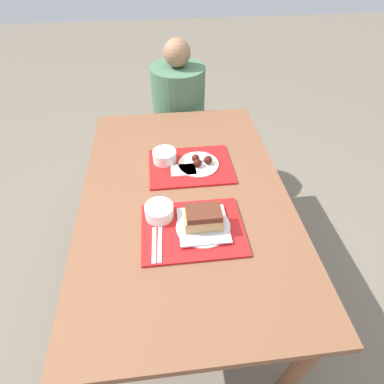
{
  "coord_description": "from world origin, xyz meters",
  "views": [
    {
      "loc": [
        -0.08,
        -1.01,
        1.72
      ],
      "look_at": [
        0.03,
        -0.05,
        0.79
      ],
      "focal_mm": 28.0,
      "sensor_mm": 36.0,
      "label": 1
    }
  ],
  "objects_px": {
    "wings_plate_far": "(199,163)",
    "person_seated_across": "(179,101)",
    "tray_far": "(191,166)",
    "bowl_coleslaw_far": "(165,156)",
    "brisket_sandwich_plate": "(203,221)",
    "bowl_coleslaw_near": "(159,211)",
    "tray_near": "(193,229)"
  },
  "relations": [
    {
      "from": "wings_plate_far",
      "to": "person_seated_across",
      "type": "height_order",
      "value": "person_seated_across"
    },
    {
      "from": "tray_far",
      "to": "bowl_coleslaw_far",
      "type": "relative_size",
      "value": 3.46
    },
    {
      "from": "bowl_coleslaw_far",
      "to": "wings_plate_far",
      "type": "relative_size",
      "value": 0.59
    },
    {
      "from": "bowl_coleslaw_far",
      "to": "wings_plate_far",
      "type": "distance_m",
      "value": 0.18
    },
    {
      "from": "bowl_coleslaw_far",
      "to": "brisket_sandwich_plate",
      "type": "bearing_deg",
      "value": -73.57
    },
    {
      "from": "bowl_coleslaw_near",
      "to": "person_seated_across",
      "type": "bearing_deg",
      "value": 81.42
    },
    {
      "from": "tray_far",
      "to": "wings_plate_far",
      "type": "bearing_deg",
      "value": -2.41
    },
    {
      "from": "tray_near",
      "to": "bowl_coleslaw_far",
      "type": "height_order",
      "value": "bowl_coleslaw_far"
    },
    {
      "from": "tray_near",
      "to": "person_seated_across",
      "type": "xyz_separation_m",
      "value": [
        0.04,
        1.2,
        -0.04
      ]
    },
    {
      "from": "bowl_coleslaw_near",
      "to": "bowl_coleslaw_far",
      "type": "relative_size",
      "value": 1.0
    },
    {
      "from": "tray_near",
      "to": "person_seated_across",
      "type": "height_order",
      "value": "person_seated_across"
    },
    {
      "from": "tray_near",
      "to": "tray_far",
      "type": "distance_m",
      "value": 0.41
    },
    {
      "from": "tray_near",
      "to": "bowl_coleslaw_far",
      "type": "relative_size",
      "value": 3.46
    },
    {
      "from": "tray_far",
      "to": "tray_near",
      "type": "bearing_deg",
      "value": -95.01
    },
    {
      "from": "tray_far",
      "to": "bowl_coleslaw_near",
      "type": "relative_size",
      "value": 3.46
    },
    {
      "from": "brisket_sandwich_plate",
      "to": "wings_plate_far",
      "type": "height_order",
      "value": "brisket_sandwich_plate"
    },
    {
      "from": "tray_far",
      "to": "wings_plate_far",
      "type": "height_order",
      "value": "wings_plate_far"
    },
    {
      "from": "bowl_coleslaw_near",
      "to": "wings_plate_far",
      "type": "height_order",
      "value": "bowl_coleslaw_near"
    },
    {
      "from": "brisket_sandwich_plate",
      "to": "wings_plate_far",
      "type": "bearing_deg",
      "value": 84.7
    },
    {
      "from": "tray_near",
      "to": "wings_plate_far",
      "type": "xyz_separation_m",
      "value": [
        0.08,
        0.41,
        0.02
      ]
    },
    {
      "from": "tray_near",
      "to": "brisket_sandwich_plate",
      "type": "xyz_separation_m",
      "value": [
        0.04,
        0.0,
        0.04
      ]
    },
    {
      "from": "wings_plate_far",
      "to": "tray_far",
      "type": "bearing_deg",
      "value": 177.59
    },
    {
      "from": "wings_plate_far",
      "to": "person_seated_across",
      "type": "relative_size",
      "value": 0.29
    },
    {
      "from": "tray_near",
      "to": "bowl_coleslaw_near",
      "type": "xyz_separation_m",
      "value": [
        -0.13,
        0.08,
        0.04
      ]
    },
    {
      "from": "tray_near",
      "to": "brisket_sandwich_plate",
      "type": "distance_m",
      "value": 0.06
    },
    {
      "from": "brisket_sandwich_plate",
      "to": "bowl_coleslaw_far",
      "type": "relative_size",
      "value": 1.85
    },
    {
      "from": "tray_near",
      "to": "wings_plate_far",
      "type": "height_order",
      "value": "wings_plate_far"
    },
    {
      "from": "brisket_sandwich_plate",
      "to": "bowl_coleslaw_far",
      "type": "distance_m",
      "value": 0.48
    },
    {
      "from": "tray_near",
      "to": "tray_far",
      "type": "bearing_deg",
      "value": 84.99
    },
    {
      "from": "person_seated_across",
      "to": "tray_far",
      "type": "bearing_deg",
      "value": -90.0
    },
    {
      "from": "tray_near",
      "to": "bowl_coleslaw_near",
      "type": "height_order",
      "value": "bowl_coleslaw_near"
    },
    {
      "from": "tray_far",
      "to": "brisket_sandwich_plate",
      "type": "height_order",
      "value": "brisket_sandwich_plate"
    }
  ]
}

